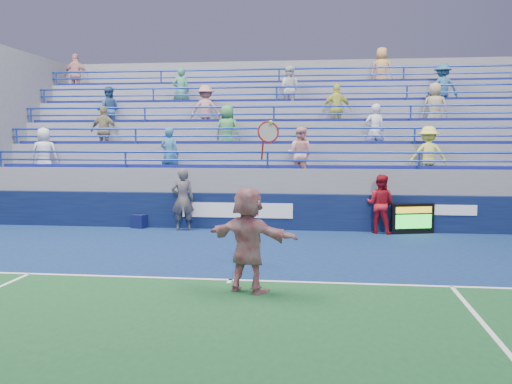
# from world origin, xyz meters

# --- Properties ---
(ground) EXTENTS (120.00, 120.00, 0.00)m
(ground) POSITION_xyz_m (0.00, 0.00, 0.00)
(ground) COLOR #333538
(sponsor_wall) EXTENTS (18.00, 0.32, 1.10)m
(sponsor_wall) POSITION_xyz_m (0.00, 6.50, 0.55)
(sponsor_wall) COLOR #0A1037
(sponsor_wall) RESTS_ON ground
(bleacher_stand) EXTENTS (18.00, 5.60, 6.13)m
(bleacher_stand) POSITION_xyz_m (-0.00, 10.27, 1.55)
(bleacher_stand) COLOR slate
(bleacher_stand) RESTS_ON ground
(serve_speed_board) EXTENTS (1.27, 0.51, 0.89)m
(serve_speed_board) POSITION_xyz_m (4.28, 6.18, 0.45)
(serve_speed_board) COLOR black
(serve_speed_board) RESTS_ON ground
(judge_chair) EXTENTS (0.53, 0.54, 0.76)m
(judge_chair) POSITION_xyz_m (-3.92, 6.31, 0.24)
(judge_chair) COLOR #0D123E
(judge_chair) RESTS_ON ground
(tennis_player) EXTENTS (1.83, 1.16, 3.03)m
(tennis_player) POSITION_xyz_m (0.45, -0.77, 0.95)
(tennis_player) COLOR silver
(tennis_player) RESTS_ON ground
(line_judge) EXTENTS (0.78, 0.61, 1.88)m
(line_judge) POSITION_xyz_m (-2.48, 5.99, 0.94)
(line_judge) COLOR #141937
(line_judge) RESTS_ON ground
(ball_girl) EXTENTS (1.02, 0.92, 1.72)m
(ball_girl) POSITION_xyz_m (3.35, 6.17, 0.86)
(ball_girl) COLOR #A6121F
(ball_girl) RESTS_ON ground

